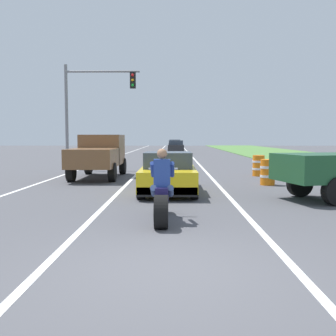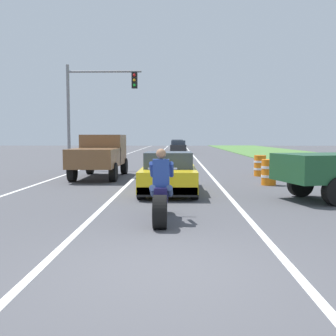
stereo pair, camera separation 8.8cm
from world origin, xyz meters
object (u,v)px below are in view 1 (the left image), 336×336
(motorcycle_with_rider, at_px, (162,196))
(distant_car_further_ahead, at_px, (175,145))
(sports_car_yellow, at_px, (168,174))
(traffic_light_mast_near, at_px, (89,100))
(construction_barrel_mid, at_px, (258,166))
(construction_barrel_nearest, at_px, (268,172))
(distant_car_far_ahead, at_px, (176,147))
(pickup_truck_left_lane_brown, at_px, (99,154))

(motorcycle_with_rider, relative_size, distant_car_further_ahead, 0.55)
(sports_car_yellow, distance_m, traffic_light_mast_near, 10.94)
(motorcycle_with_rider, distance_m, construction_barrel_mid, 11.14)
(distant_car_further_ahead, bearing_deg, construction_barrel_mid, -84.15)
(distant_car_further_ahead, bearing_deg, construction_barrel_nearest, -85.18)
(sports_car_yellow, bearing_deg, construction_barrel_nearest, 27.56)
(construction_barrel_mid, distance_m, distant_car_further_ahead, 38.82)
(construction_barrel_nearest, bearing_deg, traffic_light_mast_near, 139.53)
(distant_car_far_ahead, bearing_deg, traffic_light_mast_near, -103.31)
(construction_barrel_mid, height_order, distant_car_far_ahead, distant_car_far_ahead)
(construction_barrel_mid, xyz_separation_m, distant_car_far_ahead, (-3.86, 25.27, 0.27))
(construction_barrel_nearest, distance_m, distant_car_far_ahead, 29.01)
(pickup_truck_left_lane_brown, distance_m, distant_car_far_ahead, 26.41)
(distant_car_further_ahead, bearing_deg, distant_car_far_ahead, -89.57)
(traffic_light_mast_near, bearing_deg, construction_barrel_nearest, -40.47)
(sports_car_yellow, distance_m, pickup_truck_left_lane_brown, 5.71)
(sports_car_yellow, bearing_deg, distant_car_further_ahead, 89.61)
(distant_car_far_ahead, bearing_deg, construction_barrel_mid, -81.32)
(construction_barrel_nearest, xyz_separation_m, construction_barrel_mid, (0.41, 3.53, 0.00))
(construction_barrel_nearest, bearing_deg, motorcycle_with_rider, -120.20)
(pickup_truck_left_lane_brown, distance_m, distant_car_further_ahead, 39.66)
(traffic_light_mast_near, xyz_separation_m, construction_barrel_nearest, (8.54, -7.29, -3.47))
(traffic_light_mast_near, bearing_deg, distant_car_further_ahead, 81.85)
(traffic_light_mast_near, distance_m, construction_barrel_mid, 10.31)
(construction_barrel_nearest, distance_m, construction_barrel_mid, 3.55)
(motorcycle_with_rider, distance_m, pickup_truck_left_lane_brown, 9.93)
(construction_barrel_mid, bearing_deg, sports_car_yellow, -127.57)
(motorcycle_with_rider, relative_size, distant_car_far_ahead, 0.55)
(sports_car_yellow, xyz_separation_m, distant_car_further_ahead, (0.30, 44.16, 0.14))
(pickup_truck_left_lane_brown, xyz_separation_m, distant_car_further_ahead, (3.57, 39.50, -0.33))
(pickup_truck_left_lane_brown, relative_size, distant_car_far_ahead, 1.20)
(sports_car_yellow, xyz_separation_m, traffic_light_mast_near, (-4.69, 9.30, 3.35))
(sports_car_yellow, bearing_deg, traffic_light_mast_near, 116.75)
(motorcycle_with_rider, bearing_deg, distant_car_further_ahead, 89.57)
(distant_car_far_ahead, xyz_separation_m, distant_car_further_ahead, (-0.10, 13.35, 0.00))
(construction_barrel_nearest, height_order, distant_car_far_ahead, distant_car_far_ahead)
(sports_car_yellow, height_order, distant_car_far_ahead, distant_car_far_ahead)
(sports_car_yellow, relative_size, distant_car_further_ahead, 1.07)
(sports_car_yellow, xyz_separation_m, distant_car_far_ahead, (0.40, 30.81, 0.14))
(distant_car_far_ahead, bearing_deg, motorcycle_with_rider, -90.75)
(pickup_truck_left_lane_brown, height_order, construction_barrel_nearest, pickup_truck_left_lane_brown)
(motorcycle_with_rider, bearing_deg, construction_barrel_nearest, 59.80)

